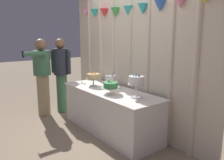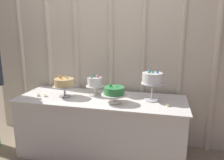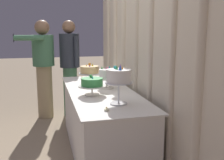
# 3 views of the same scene
# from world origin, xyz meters

# --- Properties ---
(ground_plane) EXTENTS (24.00, 24.00, 0.00)m
(ground_plane) POSITION_xyz_m (0.00, 0.00, 0.00)
(ground_plane) COLOR gray
(draped_curtain) EXTENTS (3.60, 0.18, 2.57)m
(draped_curtain) POSITION_xyz_m (0.01, 0.54, 1.36)
(draped_curtain) COLOR beige
(draped_curtain) RESTS_ON ground_plane
(cake_table) EXTENTS (2.08, 0.74, 0.76)m
(cake_table) POSITION_xyz_m (0.00, 0.10, 0.38)
(cake_table) COLOR white
(cake_table) RESTS_ON ground_plane
(cake_display_leftmost) EXTENTS (0.29, 0.29, 0.27)m
(cake_display_leftmost) POSITION_xyz_m (-0.45, 0.05, 0.93)
(cake_display_leftmost) COLOR #B2B2B7
(cake_display_leftmost) RESTS_ON cake_table
(cake_display_midleft) EXTENTS (0.23, 0.23, 0.28)m
(cake_display_midleft) POSITION_xyz_m (-0.10, 0.20, 0.92)
(cake_display_midleft) COLOR silver
(cake_display_midleft) RESTS_ON cake_table
(cake_display_midright) EXTENTS (0.30, 0.30, 0.22)m
(cake_display_midright) POSITION_xyz_m (0.20, -0.04, 0.89)
(cake_display_midright) COLOR silver
(cake_display_midright) RESTS_ON cake_table
(cake_display_rightmost) EXTENTS (0.26, 0.26, 0.38)m
(cake_display_rightmost) POSITION_xyz_m (0.62, 0.15, 1.02)
(cake_display_rightmost) COLOR silver
(cake_display_rightmost) RESTS_ON cake_table
(tealight_far_left) EXTENTS (0.04, 0.04, 0.04)m
(tealight_far_left) POSITION_xyz_m (-0.79, -0.01, 0.77)
(tealight_far_left) COLOR beige
(tealight_far_left) RESTS_ON cake_table
(tealight_near_left) EXTENTS (0.05, 0.05, 0.03)m
(tealight_near_left) POSITION_xyz_m (-0.69, -0.01, 0.77)
(tealight_near_left) COLOR beige
(tealight_near_left) RESTS_ON cake_table
(tealight_near_right) EXTENTS (0.04, 0.04, 0.04)m
(tealight_near_right) POSITION_xyz_m (0.81, -0.01, 0.77)
(tealight_near_right) COLOR beige
(tealight_near_right) RESTS_ON cake_table
(guest_man_pink_jacket) EXTENTS (0.45, 0.45, 1.62)m
(guest_man_pink_jacket) POSITION_xyz_m (-1.52, -0.11, 0.89)
(guest_man_pink_jacket) COLOR #3D6B4C
(guest_man_pink_jacket) RESTS_ON ground_plane
(guest_man_dark_suit) EXTENTS (0.52, 0.62, 1.62)m
(guest_man_dark_suit) POSITION_xyz_m (-1.51, -0.54, 0.89)
(guest_man_dark_suit) COLOR #9E8966
(guest_man_dark_suit) RESTS_ON ground_plane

